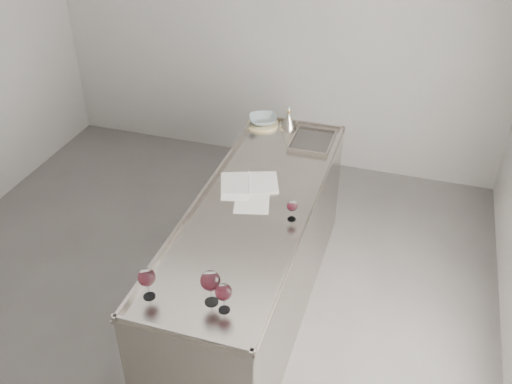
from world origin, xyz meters
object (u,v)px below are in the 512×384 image
(ceramic_bowl, at_px, (263,120))
(notebook, at_px, (249,183))
(wine_glass_left, at_px, (147,278))
(wine_glass_small, at_px, (292,206))
(wine_glass_middle, at_px, (210,281))
(wine_funnel, at_px, (288,122))
(wine_glass_right, at_px, (224,293))
(counter, at_px, (255,258))

(ceramic_bowl, bearing_deg, notebook, -79.06)
(wine_glass_left, relative_size, wine_glass_small, 1.31)
(wine_glass_middle, relative_size, wine_funnel, 1.02)
(wine_glass_right, xyz_separation_m, ceramic_bowl, (-0.41, 2.04, -0.07))
(wine_funnel, bearing_deg, wine_glass_right, -84.42)
(counter, distance_m, ceramic_bowl, 1.23)
(wine_glass_left, distance_m, ceramic_bowl, 2.07)
(notebook, bearing_deg, wine_glass_right, -97.96)
(wine_glass_small, relative_size, ceramic_bowl, 0.62)
(wine_glass_right, bearing_deg, wine_funnel, 95.58)
(notebook, relative_size, wine_funnel, 2.26)
(counter, xyz_separation_m, ceramic_bowl, (-0.28, 1.08, 0.52))
(counter, height_order, wine_funnel, wine_funnel)
(wine_glass_left, height_order, ceramic_bowl, wine_glass_left)
(notebook, bearing_deg, wine_glass_left, -117.75)
(wine_glass_small, bearing_deg, ceramic_bowl, 115.08)
(wine_glass_right, xyz_separation_m, wine_glass_small, (0.14, 0.86, -0.02))
(wine_glass_left, bearing_deg, wine_glass_middle, 10.59)
(wine_glass_small, height_order, notebook, wine_glass_small)
(counter, xyz_separation_m, wine_glass_small, (0.27, -0.10, 0.57))
(wine_glass_small, bearing_deg, notebook, 140.88)
(wine_glass_small, bearing_deg, wine_glass_middle, -104.75)
(wine_glass_right, distance_m, wine_glass_small, 0.88)
(ceramic_bowl, bearing_deg, wine_glass_small, -64.92)
(wine_funnel, bearing_deg, notebook, -93.22)
(wine_glass_left, xyz_separation_m, wine_glass_middle, (0.33, 0.06, 0.02))
(notebook, distance_m, wine_funnel, 0.87)
(wine_glass_left, bearing_deg, wine_glass_small, 58.38)
(notebook, xyz_separation_m, wine_funnel, (0.05, 0.86, 0.06))
(wine_glass_left, bearing_deg, ceramic_bowl, 90.00)
(counter, xyz_separation_m, wine_glass_left, (-0.28, -0.99, 0.60))
(wine_glass_middle, relative_size, ceramic_bowl, 0.91)
(wine_glass_middle, xyz_separation_m, ceramic_bowl, (-0.33, 2.01, -0.10))
(notebook, relative_size, ceramic_bowl, 2.02)
(wine_glass_middle, bearing_deg, ceramic_bowl, 99.37)
(wine_glass_right, relative_size, wine_glass_small, 1.22)
(wine_glass_middle, distance_m, notebook, 1.16)
(counter, xyz_separation_m, wine_glass_right, (0.14, -0.96, 0.59))
(wine_glass_middle, bearing_deg, wine_funnel, 93.30)
(notebook, height_order, wine_funnel, wine_funnel)
(wine_glass_right, bearing_deg, notebook, 101.89)
(counter, bearing_deg, notebook, 116.66)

